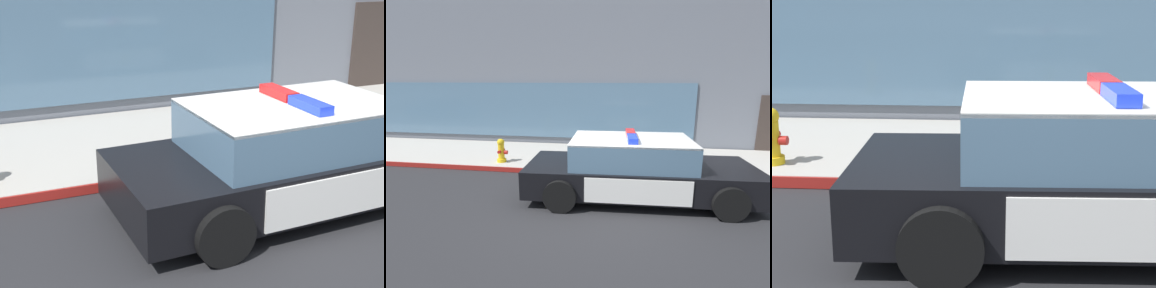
% 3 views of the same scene
% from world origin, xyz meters
% --- Properties ---
extents(ground, '(48.00, 48.00, 0.00)m').
position_xyz_m(ground, '(0.00, 0.00, 0.00)').
color(ground, '#262628').
extents(sidewalk, '(48.00, 3.33, 0.15)m').
position_xyz_m(sidewalk, '(0.00, 3.66, 0.07)').
color(sidewalk, '#B2ADA3').
rests_on(sidewalk, ground).
extents(curb_red_paint, '(28.80, 0.04, 0.14)m').
position_xyz_m(curb_red_paint, '(0.00, 1.98, 0.08)').
color(curb_red_paint, maroon).
rests_on(curb_red_paint, ground).
extents(storefront_building, '(21.97, 9.08, 9.44)m').
position_xyz_m(storefront_building, '(-0.71, 9.87, 4.72)').
color(storefront_building, slate).
rests_on(storefront_building, ground).
extents(police_cruiser, '(5.06, 2.27, 1.49)m').
position_xyz_m(police_cruiser, '(1.02, 0.70, 0.68)').
color(police_cruiser, black).
rests_on(police_cruiser, ground).
extents(fire_hydrant, '(0.34, 0.39, 0.73)m').
position_xyz_m(fire_hydrant, '(-2.98, 2.49, 0.50)').
color(fire_hydrant, gold).
rests_on(fire_hydrant, sidewalk).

